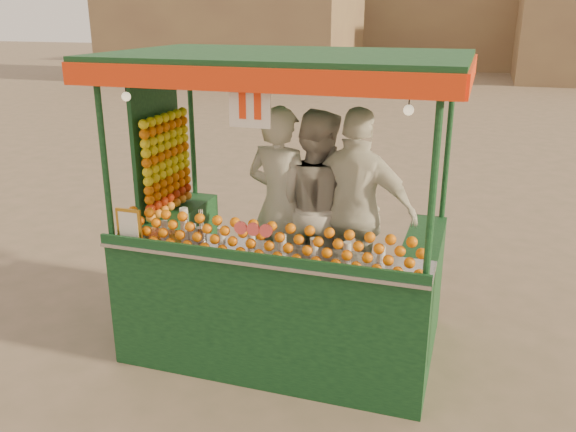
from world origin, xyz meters
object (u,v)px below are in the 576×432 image
(vendor_left, at_px, (280,206))
(vendor_middle, at_px, (315,207))
(juice_cart, at_px, (274,261))
(vendor_right, at_px, (357,212))

(vendor_left, xyz_separation_m, vendor_middle, (0.29, 0.12, -0.02))
(vendor_left, bearing_deg, vendor_middle, -142.63)
(juice_cart, distance_m, vendor_middle, 0.66)
(vendor_middle, distance_m, vendor_right, 0.42)
(juice_cart, bearing_deg, vendor_right, 34.30)
(juice_cart, xyz_separation_m, vendor_left, (-0.08, 0.40, 0.36))
(vendor_left, distance_m, vendor_middle, 0.31)
(vendor_left, bearing_deg, vendor_right, -164.92)
(vendor_middle, xyz_separation_m, vendor_right, (0.40, -0.11, 0.02))
(vendor_right, bearing_deg, vendor_left, 8.82)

